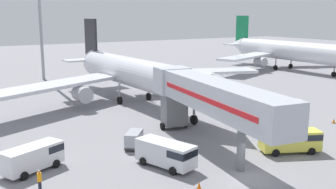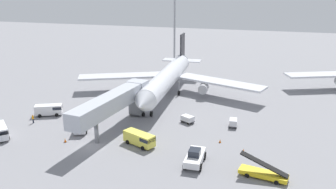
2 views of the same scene
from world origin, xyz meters
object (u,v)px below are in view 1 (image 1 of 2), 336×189
service_van_mid_left (34,156)px  baggage_cart_far_left (294,104)px  jet_bridge (206,96)px  safety_cone_alpha (199,186)px  airplane_at_gate (136,73)px  ground_crew_worker_foreground (40,180)px  service_van_far_right (292,140)px  safety_cone_bravo (334,121)px  baggage_cart_rear_right (134,139)px  baggage_cart_near_center (249,112)px  service_van_near_left (167,153)px  airplane_background (286,50)px

service_van_mid_left → baggage_cart_far_left: service_van_mid_left is taller
baggage_cart_far_left → jet_bridge: bearing=-160.9°
baggage_cart_far_left → safety_cone_alpha: 28.98m
airplane_at_gate → ground_crew_worker_foreground: (-19.16, -23.07, -3.39)m
service_van_far_right → safety_cone_bravo: bearing=20.4°
airplane_at_gate → jet_bridge: 21.75m
baggage_cart_rear_right → airplane_at_gate: bearing=63.1°
jet_bridge → baggage_cart_near_center: (11.27, 6.44, -4.36)m
jet_bridge → baggage_cart_rear_right: jet_bridge is taller
baggage_cart_far_left → safety_cone_bravo: size_ratio=3.71×
service_van_mid_left → baggage_cart_near_center: 26.80m
airplane_at_gate → service_van_mid_left: size_ratio=8.12×
airplane_at_gate → baggage_cart_near_center: 17.40m
service_van_mid_left → ground_crew_worker_foreground: bearing=-98.0°
jet_bridge → ground_crew_worker_foreground: jet_bridge is taller
service_van_far_right → service_van_near_left: size_ratio=1.01×
jet_bridge → baggage_cart_far_left: (19.54, 6.76, -4.30)m
airplane_background → service_van_mid_left: bearing=-152.8°
safety_cone_alpha → service_van_mid_left: bearing=133.5°
airplane_at_gate → safety_cone_bravo: (14.96, -21.96, -3.99)m
safety_cone_alpha → baggage_cart_rear_right: bearing=89.7°
baggage_cart_rear_right → safety_cone_alpha: (-0.06, -10.84, -0.57)m
jet_bridge → ground_crew_worker_foreground: bearing=-174.3°
airplane_at_gate → baggage_cart_far_left: 22.21m
service_van_far_right → baggage_cart_far_left: (13.35, 11.72, -0.40)m
ground_crew_worker_foreground → baggage_cart_far_left: bearing=13.3°
airplane_at_gate → service_van_near_left: bearing=-110.5°
baggage_cart_far_left → baggage_cart_near_center: 8.28m
airplane_at_gate → baggage_cart_rear_right: bearing=-116.9°
jet_bridge → service_van_mid_left: (-15.26, 2.73, -3.89)m
service_van_mid_left → ground_crew_worker_foreground: (-0.61, -4.32, -0.32)m
safety_cone_bravo → airplane_background: airplane_background is taller
safety_cone_alpha → safety_cone_bravo: (24.09, 6.73, -0.02)m
service_van_near_left → baggage_cart_near_center: service_van_near_left is taller
baggage_cart_near_center → safety_cone_bravo: baggage_cart_near_center is taller
service_van_mid_left → safety_cone_bravo: bearing=-5.5°
service_van_near_left → safety_cone_bravo: 23.91m
baggage_cart_rear_right → safety_cone_bravo: (24.03, -4.11, -0.59)m
jet_bridge → baggage_cart_rear_right: (-5.78, 3.63, -4.22)m
baggage_cart_far_left → service_van_near_left: bearing=-160.4°
jet_bridge → safety_cone_bravo: (18.25, -0.48, -4.81)m
airplane_at_gate → baggage_cart_far_left: airplane_at_gate is taller
safety_cone_bravo → service_van_far_right: bearing=-159.6°
ground_crew_worker_foreground → service_van_mid_left: bearing=82.0°
jet_bridge → baggage_cart_far_left: size_ratio=9.77×
service_van_near_left → baggage_cart_rear_right: (-0.20, 5.81, -0.35)m
service_van_mid_left → baggage_cart_near_center: size_ratio=2.02×
service_van_far_right → safety_cone_bravo: (12.05, 4.48, -0.91)m
baggage_cart_rear_right → safety_cone_bravo: 24.38m
service_van_near_left → baggage_cart_rear_right: size_ratio=1.98×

